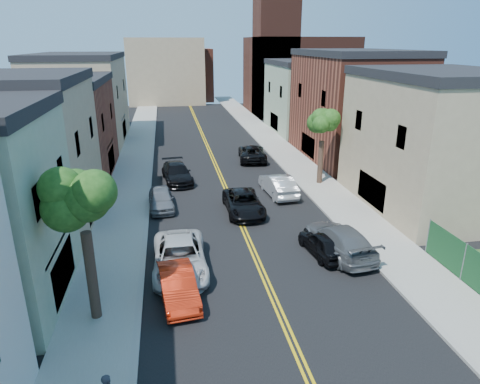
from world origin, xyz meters
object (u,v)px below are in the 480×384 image
black_suv_lane (244,203)px  grey_car_right (339,240)px  red_sedan (177,284)px  white_pickup (180,257)px  silver_car_right (278,185)px  black_car_left (177,173)px  dark_car_right_far (252,153)px  grey_car_left (161,199)px  black_car_right (324,244)px

black_suv_lane → grey_car_right: bearing=-58.3°
red_sedan → white_pickup: bearing=78.4°
white_pickup → silver_car_right: size_ratio=1.18×
black_car_left → black_suv_lane: bearing=-68.0°
black_suv_lane → white_pickup: bearing=-122.4°
silver_car_right → dark_car_right_far: size_ratio=0.89×
grey_car_left → grey_car_right: size_ratio=0.75×
red_sedan → black_car_right: size_ratio=1.10×
white_pickup → black_suv_lane: white_pickup is taller
grey_car_left → black_car_left: bearing=74.2°
grey_car_right → grey_car_left: bearing=-48.3°
red_sedan → silver_car_right: size_ratio=0.89×
white_pickup → grey_car_right: bearing=4.0°
red_sedan → black_car_left: (0.56, 17.67, 0.05)m
red_sedan → black_car_left: size_ratio=0.83×
grey_car_right → black_car_right: grey_car_right is taller
red_sedan → grey_car_right: (9.12, 3.01, 0.10)m
red_sedan → grey_car_right: bearing=11.6°
silver_car_right → black_suv_lane: silver_car_right is taller
red_sedan → dark_car_right_far: dark_car_right_far is taller
white_pickup → black_car_right: white_pickup is taller
red_sedan → black_suv_lane: 11.00m
white_pickup → black_car_left: bearing=89.1°
red_sedan → black_suv_lane: black_suv_lane is taller
grey_car_left → silver_car_right: bearing=5.3°
white_pickup → red_sedan: bearing=-94.5°
black_car_right → white_pickup: bearing=-3.6°
black_car_right → silver_car_right: (0.00, 10.05, 0.14)m
black_suv_lane → dark_car_right_far: bearing=76.2°
red_sedan → dark_car_right_far: size_ratio=0.79×
silver_car_right → grey_car_right: bearing=90.8°
white_pickup → silver_car_right: silver_car_right is taller
red_sedan → black_car_right: red_sedan is taller
black_car_right → red_sedan: bearing=12.7°
black_car_left → grey_car_right: (8.56, -14.66, 0.05)m
black_car_right → black_suv_lane: 7.64m
grey_car_right → dark_car_right_far: 20.44m
black_suv_lane → black_car_left: bearing=119.0°
black_car_left → grey_car_left: bearing=-109.3°
black_car_left → black_car_right: (7.64, -14.71, -0.09)m
black_car_left → silver_car_right: 8.95m
black_suv_lane → black_car_right: bearing=-64.4°
grey_car_left → black_car_right: bearing=-47.6°
dark_car_right_far → black_car_right: bearing=96.9°
dark_car_right_far → black_suv_lane: dark_car_right_far is taller
white_pickup → black_car_right: bearing=4.0°
grey_car_left → black_suv_lane: black_suv_lane is taller
red_sedan → black_car_right: (8.20, 2.95, -0.04)m
black_car_right → silver_car_right: silver_car_right is taller
grey_car_left → grey_car_right: grey_car_right is taller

